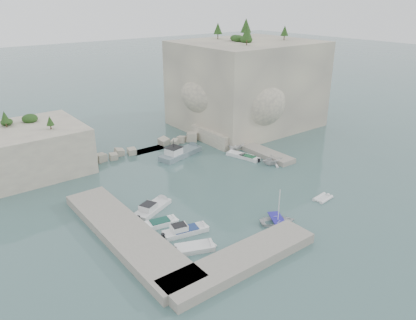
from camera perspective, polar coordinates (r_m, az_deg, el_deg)
ground at (r=56.30m, az=3.74°, el=-4.66°), size 400.00×400.00×0.00m
cliff_east at (r=84.45m, az=5.44°, el=10.57°), size 26.00×22.00×17.00m
cliff_terrace at (r=76.29m, az=2.25°, el=3.74°), size 8.00×10.00×2.50m
outcrop_west at (r=67.58m, az=-23.96°, el=1.31°), size 16.00×14.00×7.00m
quay_west at (r=47.12m, az=-11.45°, el=-10.12°), size 5.00×24.00×1.10m
quay_south at (r=42.34m, az=4.67°, el=-13.83°), size 18.00×4.00×1.10m
ledge_east at (r=71.31m, az=6.66°, el=1.53°), size 3.00×16.00×0.80m
breakwater at (r=72.13m, az=-8.41°, el=1.94°), size 28.00×3.00×1.40m
motorboat_e at (r=44.63m, az=-1.87°, el=-12.50°), size 4.93×3.43×0.70m
motorboat_c at (r=49.17m, az=-6.75°, el=-9.07°), size 4.75×2.42×0.70m
motorboat_b at (r=52.42m, az=-7.79°, el=-7.00°), size 6.52×4.39×1.40m
motorboat_d at (r=47.41m, az=-3.17°, el=-10.23°), size 5.98×2.91×1.40m
rowboat at (r=49.87m, az=9.77°, el=-8.77°), size 5.21×4.71×0.88m
inflatable_dinghy at (r=56.64m, az=15.82°, el=-5.36°), size 3.08×1.74×0.44m
tender_east_a at (r=66.32m, az=9.01°, el=-0.60°), size 4.48×4.17×1.92m
tender_east_b at (r=67.79m, az=5.82°, el=0.08°), size 2.14×4.17×0.70m
tender_east_c at (r=68.83m, az=4.50°, el=0.48°), size 3.06×5.30×0.70m
tender_east_d at (r=71.89m, az=4.09°, el=1.46°), size 4.33×2.07×1.61m
work_boat at (r=69.08m, az=-3.89°, el=0.58°), size 9.46×4.91×2.20m
rowboat_mast at (r=48.63m, az=9.97°, el=-6.20°), size 0.10×0.10×4.20m
vegetation at (r=80.73m, az=2.17°, el=16.88°), size 53.48×13.88×13.40m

